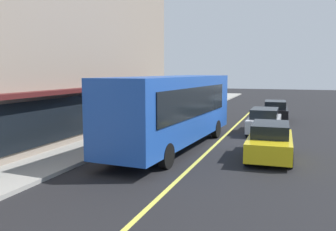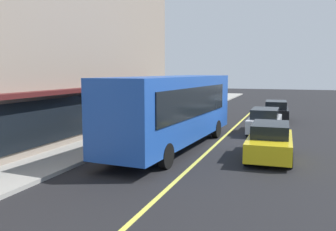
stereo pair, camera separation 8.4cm
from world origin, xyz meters
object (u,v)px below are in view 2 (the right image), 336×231
traffic_light (177,87)px  car_silver (265,121)px  car_black (276,111)px  pedestrian_by_curb (175,101)px  pedestrian_mid_block (150,108)px  car_yellow (270,141)px  bus (174,108)px  pedestrian_waiting (151,110)px

traffic_light → car_silver: size_ratio=0.74×
car_black → car_silver: size_ratio=1.02×
car_black → pedestrian_by_curb: pedestrian_by_curb is taller
pedestrian_mid_block → pedestrian_by_curb: 7.86m
traffic_light → pedestrian_by_curb: traffic_light is taller
pedestrian_by_curb → pedestrian_mid_block: bearing=-173.9°
car_yellow → pedestrian_mid_block: size_ratio=2.34×
car_black → car_silver: same height
bus → pedestrian_by_curb: 14.60m
car_black → pedestrian_waiting: bearing=133.6°
car_yellow → pedestrian_waiting: size_ratio=2.35×
car_silver → pedestrian_by_curb: size_ratio=2.68×
car_silver → pedestrian_by_curb: pedestrian_by_curb is taller
pedestrian_by_curb → pedestrian_waiting: pedestrian_waiting is taller
traffic_light → car_yellow: 12.74m
bus → traffic_light: (9.55, 2.98, 0.55)m
bus → pedestrian_by_curb: bearing=18.4°
car_black → car_yellow: size_ratio=1.01×
car_yellow → pedestrian_mid_block: bearing=51.5°
car_black → pedestrian_by_curb: (1.88, 8.77, 0.37)m
bus → pedestrian_mid_block: 7.13m
car_silver → pedestrian_waiting: pedestrian_waiting is taller
bus → car_yellow: bearing=-97.2°
car_black → car_yellow: same height
bus → traffic_light: bearing=17.3°
car_silver → pedestrian_mid_block: 7.61m
traffic_light → car_yellow: traffic_light is taller
pedestrian_by_curb → car_silver: bearing=-133.5°
car_silver → pedestrian_waiting: size_ratio=2.33×
car_black → bus: bearing=160.7°
bus → car_silver: bus is taller
traffic_light → pedestrian_waiting: size_ratio=1.73×
pedestrian_by_curb → pedestrian_waiting: size_ratio=0.87×
bus → pedestrian_mid_block: bus is taller
traffic_light → car_black: traffic_light is taller
car_silver → pedestrian_mid_block: pedestrian_mid_block is taller
bus → car_black: (11.95, -4.18, -1.24)m
traffic_light → pedestrian_by_curb: size_ratio=1.99×
car_black → pedestrian_mid_block: bearing=126.8°
car_black → pedestrian_mid_block: size_ratio=2.36×
car_silver → pedestrian_waiting: bearing=97.6°
bus → pedestrian_mid_block: bearing=31.9°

